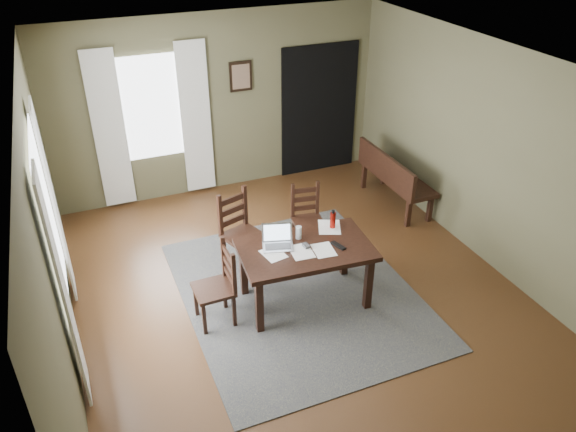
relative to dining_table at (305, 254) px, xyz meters
name	(u,v)px	position (x,y,z in m)	size (l,w,h in m)	color
ground	(298,293)	(-0.02, 0.15, -0.66)	(5.00, 6.00, 0.01)	#492C16
room_shell	(299,154)	(-0.02, 0.15, 1.15)	(5.02, 6.02, 2.71)	brown
rug	(298,292)	(-0.02, 0.15, -0.65)	(2.60, 3.20, 0.01)	#404040
dining_table	(305,254)	(0.00, 0.00, 0.00)	(1.53, 0.99, 0.73)	black
chair_end	(218,286)	(-1.00, 0.05, -0.19)	(0.42, 0.42, 0.94)	black
chair_back_left	(241,232)	(-0.45, 0.94, -0.15)	(0.56, 0.56, 1.01)	black
chair_back_right	(307,218)	(0.49, 1.02, -0.21)	(0.44, 0.44, 0.89)	black
bench	(393,175)	(2.12, 1.59, -0.15)	(0.48, 1.48, 0.84)	black
laptop	(278,240)	(-0.26, 0.17, 0.15)	(0.40, 0.35, 0.23)	#B7B7BC
computer_mouse	(306,246)	(0.01, 0.00, 0.11)	(0.06, 0.10, 0.03)	#3F3F42
tv_remote	(338,246)	(0.34, -0.12, 0.10)	(0.05, 0.20, 0.02)	black
drinking_glass	(299,233)	(0.00, 0.20, 0.17)	(0.07, 0.07, 0.15)	silver
water_bottle	(333,220)	(0.46, 0.26, 0.19)	(0.08, 0.08, 0.23)	#98140B
paper_a	(273,254)	(-0.38, 0.01, 0.09)	(0.21, 0.28, 0.00)	white
paper_b	(324,250)	(0.16, -0.13, 0.09)	(0.22, 0.29, 0.00)	white
paper_d	(329,227)	(0.43, 0.28, 0.09)	(0.25, 0.33, 0.00)	white
paper_e	(301,252)	(-0.08, -0.06, 0.09)	(0.23, 0.30, 0.00)	white
window_left	(50,222)	(-2.49, 0.35, 0.80)	(0.01, 1.30, 1.70)	white
window_back	(151,108)	(-1.02, 3.12, 0.80)	(1.00, 0.01, 1.50)	white
curtain_left_near	(64,293)	(-2.46, -0.47, 0.55)	(0.03, 0.48, 2.30)	silver
curtain_left_far	(55,205)	(-2.46, 1.17, 0.55)	(0.03, 0.48, 2.30)	silver
curtain_back_left	(109,131)	(-1.64, 3.09, 0.55)	(0.44, 0.03, 2.30)	silver
curtain_back_right	(196,119)	(-0.40, 3.09, 0.55)	(0.44, 0.03, 2.30)	silver
framed_picture	(241,76)	(0.33, 3.12, 1.10)	(0.34, 0.03, 0.44)	black
doorway_back	(319,110)	(1.63, 3.12, 0.40)	(1.30, 0.03, 2.10)	black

